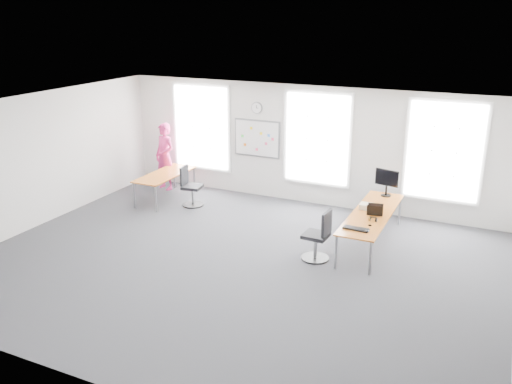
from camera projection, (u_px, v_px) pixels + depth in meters
The scene contains 22 objects.
floor at pixel (234, 263), 10.62m from camera, with size 10.00×10.00×0.00m, color #2D2D32.
ceiling at pixel (232, 111), 9.66m from camera, with size 10.00×10.00×0.00m, color silver.
wall_back at pixel (306, 145), 13.58m from camera, with size 10.00×10.00×0.00m, color silver.
wall_front at pixel (85, 283), 6.70m from camera, with size 10.00×10.00×0.00m, color silver.
wall_left at pixel (35, 161), 12.15m from camera, with size 10.00×10.00×0.00m, color silver.
window_left at pixel (202, 127), 14.69m from camera, with size 1.60×0.06×2.20m, color silver.
window_mid at pixel (317, 139), 13.37m from camera, with size 1.60×0.06×2.20m, color silver.
window_right at pixel (444, 151), 12.17m from camera, with size 1.60×0.06×2.20m, color silver.
desk_right at pixel (372, 215), 11.28m from camera, with size 0.78×2.92×0.71m.
desk_left at pixel (165, 176), 14.03m from camera, with size 0.77×1.92×0.70m.
chair_right at pixel (319, 238), 10.64m from camera, with size 0.56×0.56×1.05m.
chair_left at pixel (190, 188), 13.66m from camera, with size 0.54×0.54×1.02m.
person at pixel (165, 156), 14.81m from camera, with size 0.67×0.44×1.84m, color #C5296F.
whiteboard at pixel (257, 138), 14.08m from camera, with size 1.20×0.03×0.90m, color white.
wall_clock at pixel (257, 108), 13.82m from camera, with size 0.30×0.30×0.04m, color gray.
keyboard at pixel (356, 229), 10.40m from camera, with size 0.50×0.18×0.02m, color black.
mouse at pixel (367, 231), 10.26m from camera, with size 0.07×0.12×0.04m, color black.
lens_cap at pixel (370, 225), 10.59m from camera, with size 0.07×0.07×0.01m, color black.
headphones at pixel (373, 219), 10.79m from camera, with size 0.16×0.09×0.10m.
laptop_sleeve at pixel (375, 210), 11.06m from camera, with size 0.32×0.22×0.25m.
paper_stack at pixel (368, 207), 11.46m from camera, with size 0.33×0.25×0.11m, color beige.
monitor at pixel (387, 180), 12.17m from camera, with size 0.55×0.23×0.62m.
Camera 1 is at (4.46, -8.54, 4.70)m, focal length 38.00 mm.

